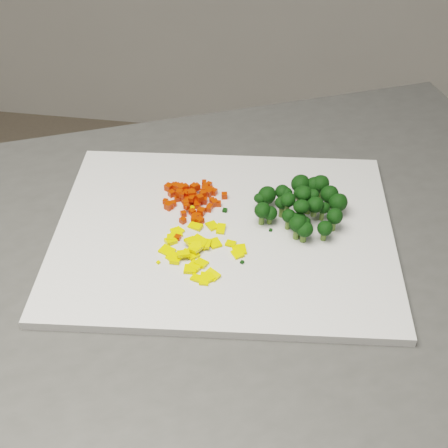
# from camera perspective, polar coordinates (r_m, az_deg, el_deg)

# --- Properties ---
(counter_block) EXTENTS (1.21, 1.06, 0.90)m
(counter_block) POSITION_cam_1_polar(r_m,az_deg,el_deg) (1.22, 0.75, -17.65)
(counter_block) COLOR #40403E
(counter_block) RESTS_ON ground
(cutting_board) EXTENTS (0.50, 0.41, 0.01)m
(cutting_board) POSITION_cam_1_polar(r_m,az_deg,el_deg) (0.88, -0.00, -0.81)
(cutting_board) COLOR silver
(cutting_board) RESTS_ON counter_block
(carrot_pile) EXTENTS (0.10, 0.10, 0.03)m
(carrot_pile) POSITION_cam_1_polar(r_m,az_deg,el_deg) (0.91, -3.09, 2.70)
(carrot_pile) COLOR #C11C02
(carrot_pile) RESTS_ON cutting_board
(pepper_pile) EXTENTS (0.12, 0.12, 0.02)m
(pepper_pile) POSITION_cam_1_polar(r_m,az_deg,el_deg) (0.83, -2.73, -2.34)
(pepper_pile) COLOR yellow
(pepper_pile) RESTS_ON cutting_board
(broccoli_pile) EXTENTS (0.13, 0.13, 0.06)m
(broccoli_pile) POSITION_cam_1_polar(r_m,az_deg,el_deg) (0.89, 7.27, 2.23)
(broccoli_pile) COLOR black
(broccoli_pile) RESTS_ON cutting_board
(carrot_cube_0) EXTENTS (0.01, 0.01, 0.01)m
(carrot_cube_0) POSITION_cam_1_polar(r_m,az_deg,el_deg) (0.93, -4.01, 2.43)
(carrot_cube_0) COLOR #C11C02
(carrot_cube_0) RESTS_ON carrot_pile
(carrot_cube_1) EXTENTS (0.01, 0.01, 0.01)m
(carrot_cube_1) POSITION_cam_1_polar(r_m,az_deg,el_deg) (0.93, -4.86, 2.79)
(carrot_cube_1) COLOR #C11C02
(carrot_cube_1) RESTS_ON carrot_pile
(carrot_cube_2) EXTENTS (0.01, 0.01, 0.01)m
(carrot_cube_2) POSITION_cam_1_polar(r_m,az_deg,el_deg) (0.95, -4.26, 3.41)
(carrot_cube_2) COLOR #C11C02
(carrot_cube_2) RESTS_ON carrot_pile
(carrot_cube_3) EXTENTS (0.01, 0.01, 0.01)m
(carrot_cube_3) POSITION_cam_1_polar(r_m,az_deg,el_deg) (0.92, -2.98, 2.81)
(carrot_cube_3) COLOR #C11C02
(carrot_cube_3) RESTS_ON carrot_pile
(carrot_cube_4) EXTENTS (0.01, 0.01, 0.01)m
(carrot_cube_4) POSITION_cam_1_polar(r_m,az_deg,el_deg) (0.93, -3.58, 2.97)
(carrot_cube_4) COLOR #C11C02
(carrot_cube_4) RESTS_ON carrot_pile
(carrot_cube_5) EXTENTS (0.01, 0.01, 0.01)m
(carrot_cube_5) POSITION_cam_1_polar(r_m,az_deg,el_deg) (0.93, -3.41, 2.65)
(carrot_cube_5) COLOR #C11C02
(carrot_cube_5) RESTS_ON carrot_pile
(carrot_cube_6) EXTENTS (0.01, 0.01, 0.01)m
(carrot_cube_6) POSITION_cam_1_polar(r_m,az_deg,el_deg) (0.93, -1.40, 2.88)
(carrot_cube_6) COLOR #C11C02
(carrot_cube_6) RESTS_ON carrot_pile
(carrot_cube_7) EXTENTS (0.01, 0.01, 0.01)m
(carrot_cube_7) POSITION_cam_1_polar(r_m,az_deg,el_deg) (0.93, -1.88, 2.88)
(carrot_cube_7) COLOR #C11C02
(carrot_cube_7) RESTS_ON carrot_pile
(carrot_cube_8) EXTENTS (0.01, 0.01, 0.01)m
(carrot_cube_8) POSITION_cam_1_polar(r_m,az_deg,el_deg) (0.90, -3.73, 0.93)
(carrot_cube_8) COLOR #C11C02
(carrot_cube_8) RESTS_ON carrot_pile
(carrot_cube_9) EXTENTS (0.01, 0.01, 0.01)m
(carrot_cube_9) POSITION_cam_1_polar(r_m,az_deg,el_deg) (0.91, -5.08, 1.66)
(carrot_cube_9) COLOR #C11C02
(carrot_cube_9) RESTS_ON carrot_pile
(carrot_cube_10) EXTENTS (0.01, 0.01, 0.01)m
(carrot_cube_10) POSITION_cam_1_polar(r_m,az_deg,el_deg) (0.92, -1.11, 2.16)
(carrot_cube_10) COLOR #C11C02
(carrot_cube_10) RESTS_ON carrot_pile
(carrot_cube_11) EXTENTS (0.01, 0.01, 0.01)m
(carrot_cube_11) POSITION_cam_1_polar(r_m,az_deg,el_deg) (0.92, -3.60, 2.37)
(carrot_cube_11) COLOR #C11C02
(carrot_cube_11) RESTS_ON carrot_pile
(carrot_cube_12) EXTENTS (0.01, 0.01, 0.01)m
(carrot_cube_12) POSITION_cam_1_polar(r_m,az_deg,el_deg) (0.93, -4.81, 2.79)
(carrot_cube_12) COLOR #C11C02
(carrot_cube_12) RESTS_ON carrot_pile
(carrot_cube_13) EXTENTS (0.01, 0.01, 0.01)m
(carrot_cube_13) POSITION_cam_1_polar(r_m,az_deg,el_deg) (0.91, -2.93, 2.51)
(carrot_cube_13) COLOR #C11C02
(carrot_cube_13) RESTS_ON carrot_pile
(carrot_cube_14) EXTENTS (0.01, 0.01, 0.01)m
(carrot_cube_14) POSITION_cam_1_polar(r_m,az_deg,el_deg) (0.95, -1.37, 3.61)
(carrot_cube_14) COLOR #C11C02
(carrot_cube_14) RESTS_ON carrot_pile
(carrot_cube_15) EXTENTS (0.01, 0.01, 0.01)m
(carrot_cube_15) POSITION_cam_1_polar(r_m,az_deg,el_deg) (0.92, -1.83, 2.15)
(carrot_cube_15) COLOR #C11C02
(carrot_cube_15) RESTS_ON carrot_pile
(carrot_cube_16) EXTENTS (0.01, 0.01, 0.01)m
(carrot_cube_16) POSITION_cam_1_polar(r_m,az_deg,el_deg) (0.90, -2.12, 1.13)
(carrot_cube_16) COLOR #C11C02
(carrot_cube_16) RESTS_ON carrot_pile
(carrot_cube_17) EXTENTS (0.01, 0.01, 0.01)m
(carrot_cube_17) POSITION_cam_1_polar(r_m,az_deg,el_deg) (0.92, -2.96, 2.78)
(carrot_cube_17) COLOR #C11C02
(carrot_cube_17) RESTS_ON carrot_pile
(carrot_cube_18) EXTENTS (0.01, 0.01, 0.01)m
(carrot_cube_18) POSITION_cam_1_polar(r_m,az_deg,el_deg) (0.92, -3.88, 2.68)
(carrot_cube_18) COLOR #C11C02
(carrot_cube_18) RESTS_ON carrot_pile
(carrot_cube_19) EXTENTS (0.01, 0.01, 0.01)m
(carrot_cube_19) POSITION_cam_1_polar(r_m,az_deg,el_deg) (0.91, -2.45, 1.71)
(carrot_cube_19) COLOR #C11C02
(carrot_cube_19) RESTS_ON carrot_pile
(carrot_cube_20) EXTENTS (0.01, 0.01, 0.01)m
(carrot_cube_20) POSITION_cam_1_polar(r_m,az_deg,el_deg) (0.91, -2.47, 1.89)
(carrot_cube_20) COLOR #C11C02
(carrot_cube_20) RESTS_ON carrot_pile
(carrot_cube_21) EXTENTS (0.01, 0.01, 0.01)m
(carrot_cube_21) POSITION_cam_1_polar(r_m,az_deg,el_deg) (0.90, -1.40, 1.39)
(carrot_cube_21) COLOR #C11C02
(carrot_cube_21) RESTS_ON carrot_pile
(carrot_cube_22) EXTENTS (0.01, 0.01, 0.01)m
(carrot_cube_22) POSITION_cam_1_polar(r_m,az_deg,el_deg) (0.94, -4.38, 3.41)
(carrot_cube_22) COLOR #C11C02
(carrot_cube_22) RESTS_ON carrot_pile
(carrot_cube_23) EXTENTS (0.01, 0.01, 0.01)m
(carrot_cube_23) POSITION_cam_1_polar(r_m,az_deg,el_deg) (0.95, -1.68, 3.54)
(carrot_cube_23) COLOR #C11C02
(carrot_cube_23) RESTS_ON carrot_pile
(carrot_cube_24) EXTENTS (0.01, 0.01, 0.01)m
(carrot_cube_24) POSITION_cam_1_polar(r_m,az_deg,el_deg) (0.92, -5.38, 2.07)
(carrot_cube_24) COLOR #C11C02
(carrot_cube_24) RESTS_ON carrot_pile
(carrot_cube_25) EXTENTS (0.01, 0.01, 0.01)m
(carrot_cube_25) POSITION_cam_1_polar(r_m,az_deg,el_deg) (0.93, -2.75, 3.38)
(carrot_cube_25) COLOR #C11C02
(carrot_cube_25) RESTS_ON carrot_pile
(carrot_cube_26) EXTENTS (0.01, 0.01, 0.01)m
(carrot_cube_26) POSITION_cam_1_polar(r_m,az_deg,el_deg) (0.89, -2.74, 0.53)
(carrot_cube_26) COLOR #C11C02
(carrot_cube_26) RESTS_ON carrot_pile
(carrot_cube_27) EXTENTS (0.01, 0.01, 0.01)m
(carrot_cube_27) POSITION_cam_1_polar(r_m,az_deg,el_deg) (0.94, -1.75, 3.15)
(carrot_cube_27) COLOR #C11C02
(carrot_cube_27) RESTS_ON carrot_pile
(carrot_cube_28) EXTENTS (0.01, 0.01, 0.01)m
(carrot_cube_28) POSITION_cam_1_polar(r_m,az_deg,el_deg) (0.91, -3.01, 2.29)
(carrot_cube_28) COLOR #C11C02
(carrot_cube_28) RESTS_ON carrot_pile
(carrot_cube_29) EXTENTS (0.01, 0.01, 0.01)m
(carrot_cube_29) POSITION_cam_1_polar(r_m,az_deg,el_deg) (0.88, -2.22, 0.31)
(carrot_cube_29) COLOR #C11C02
(carrot_cube_29) RESTS_ON carrot_pile
(carrot_cube_30) EXTENTS (0.01, 0.01, 0.01)m
(carrot_cube_30) POSITION_cam_1_polar(r_m,az_deg,el_deg) (0.93, -3.57, 3.36)
(carrot_cube_30) COLOR #C11C02
(carrot_cube_30) RESTS_ON carrot_pile
(carrot_cube_31) EXTENTS (0.01, 0.01, 0.01)m
(carrot_cube_31) POSITION_cam_1_polar(r_m,az_deg,el_deg) (0.94, -5.07, 3.36)
(carrot_cube_31) COLOR #C11C02
(carrot_cube_31) RESTS_ON carrot_pile
(carrot_cube_32) EXTENTS (0.01, 0.01, 0.01)m
(carrot_cube_32) POSITION_cam_1_polar(r_m,az_deg,el_deg) (0.92, -2.37, 2.09)
(carrot_cube_32) COLOR #C11C02
(carrot_cube_32) RESTS_ON carrot_pile
(carrot_cube_33) EXTENTS (0.01, 0.01, 0.01)m
(carrot_cube_33) POSITION_cam_1_polar(r_m,az_deg,el_deg) (0.94, -1.29, 3.15)
(carrot_cube_33) COLOR #C11C02
(carrot_cube_33) RESTS_ON carrot_pile
(carrot_cube_34) EXTENTS (0.01, 0.01, 0.01)m
(carrot_cube_34) POSITION_cam_1_polar(r_m,az_deg,el_deg) (0.91, -2.21, 2.40)
(carrot_cube_34) COLOR #C11C02
(carrot_cube_34) RESTS_ON carrot_pile
(carrot_cube_35) EXTENTS (0.01, 0.01, 0.01)m
(carrot_cube_35) POSITION_cam_1_polar(r_m,az_deg,el_deg) (0.95, -3.93, 3.42)
(carrot_cube_35) COLOR #C11C02
(carrot_cube_35) RESTS_ON carrot_pile
(carrot_cube_36) EXTENTS (0.01, 0.01, 0.01)m
(carrot_cube_36) POSITION_cam_1_polar(r_m,az_deg,el_deg) (0.93, 0.03, 2.61)
(carrot_cube_36) COLOR #C11C02
(carrot_cube_36) RESTS_ON carrot_pile
(carrot_cube_37) EXTENTS (0.01, 0.01, 0.01)m
(carrot_cube_37) POSITION_cam_1_polar(r_m,az_deg,el_deg) (0.93, -2.54, 3.40)
(carrot_cube_37) COLOR #C11C02
(carrot_cube_37) RESTS_ON carrot_pile
(carrot_cube_38) EXTENTS (0.01, 0.01, 0.01)m
(carrot_cube_38) POSITION_cam_1_polar(r_m,az_deg,el_deg) (0.92, -1.94, 2.77)
(carrot_cube_38) COLOR #C11C02
(carrot_cube_38) RESTS_ON carrot_pile
(carrot_cube_39) EXTENTS (0.01, 0.01, 0.01)m
(carrot_cube_39) POSITION_cam_1_polar(r_m,az_deg,el_deg) (0.91, -0.87, 1.94)
(carrot_cube_39) COLOR #C11C02
(carrot_cube_39) RESTS_ON carrot_pile
(carrot_cube_40) EXTENTS (0.01, 0.01, 0.01)m
(carrot_cube_40) POSITION_cam_1_polar(r_m,az_deg,el_deg) (0.92, -3.42, 2.76)
(carrot_cube_40) COLOR #C11C02
(carrot_cube_40) RESTS_ON carrot_pile
(carrot_cube_41) EXTENTS (0.01, 0.01, 0.01)m
(carrot_cube_41) POSITION_cam_1_polar(r_m,az_deg,el_deg) (0.95, -1.83, 3.82)
(carrot_cube_41) COLOR #C11C02
(carrot_cube_41) RESTS_ON carrot_pile
(carrot_cube_42) EXTENTS (0.01, 0.01, 0.01)m
(carrot_cube_42) POSITION_cam_1_polar(r_m,az_deg,el_deg) (0.93, -0.94, 2.95)
(carrot_cube_42) COLOR #C11C02
(carrot_cube_42) RESTS_ON carrot_pile
(carrot_cube_43) EXTENTS (0.01, 0.01, 0.01)m
(carrot_cube_43) POSITION_cam_1_polar(r_m,az_deg,el_deg) (0.95, -4.61, 3.52)
(carrot_cube_43) COLOR #C11C02
(carrot_cube_43) RESTS_ON carrot_pile
(carrot_cube_44) EXTENTS (0.01, 0.01, 0.01)m
(carrot_cube_44) POSITION_cam_1_polar(r_m,az_deg,el_deg) (0.91, -2.73, 2.56)
(carrot_cube_44) COLOR #C11C02
(carrot_cube_44) RESTS_ON carrot_pile
(carrot_cube_45) EXTENTS (0.01, 0.01, 0.01)m
(carrot_cube_45) POSITION_cam_1_polar(r_m,az_deg,el_deg) (0.89, -2.64, 0.78)
(carrot_cube_45) COLOR #C11C02
(carrot_cube_45) RESTS_ON carrot_pile
(carrot_cube_46) EXTENTS (0.01, 0.01, 0.01)m
(carrot_cube_46) POSITION_cam_1_polar(r_m,az_deg,el_deg) (0.88, -3.78, 0.33)
(carrot_cube_46) COLOR #C11C02
(carrot_cube_46) RESTS_ON carrot_pile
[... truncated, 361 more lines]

